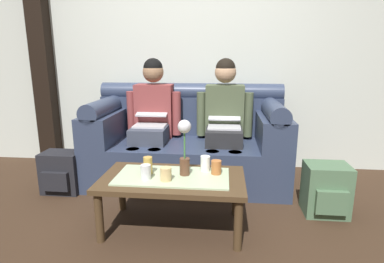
% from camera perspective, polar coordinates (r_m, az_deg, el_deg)
% --- Properties ---
extents(ground_plane, '(14.00, 14.00, 0.00)m').
position_cam_1_polar(ground_plane, '(2.27, -4.30, -19.49)').
color(ground_plane, '#382619').
extents(back_wall_patterned, '(6.00, 0.12, 2.90)m').
position_cam_1_polar(back_wall_patterned, '(3.60, 0.24, 16.89)').
color(back_wall_patterned, silver).
rests_on(back_wall_patterned, ground_plane).
extents(timber_pillar, '(0.20, 0.20, 2.90)m').
position_cam_1_polar(timber_pillar, '(4.03, -25.87, 15.23)').
color(timber_pillar, black).
rests_on(timber_pillar, ground_plane).
extents(couch, '(1.91, 0.88, 0.96)m').
position_cam_1_polar(couch, '(3.18, -0.73, -2.19)').
color(couch, '#2D3851').
rests_on(couch, ground_plane).
extents(person_left, '(0.56, 0.67, 1.22)m').
position_cam_1_polar(person_left, '(3.17, -7.25, 2.90)').
color(person_left, '#383D4C').
rests_on(person_left, ground_plane).
extents(person_right, '(0.56, 0.67, 1.22)m').
position_cam_1_polar(person_right, '(3.09, 5.93, 2.66)').
color(person_right, '#232326').
rests_on(person_right, ground_plane).
extents(coffee_table, '(1.03, 0.57, 0.40)m').
position_cam_1_polar(coffee_table, '(2.28, -3.55, -9.34)').
color(coffee_table, '#47331E').
rests_on(coffee_table, ground_plane).
extents(flower_vase, '(0.09, 0.09, 0.40)m').
position_cam_1_polar(flower_vase, '(2.20, -1.37, -2.36)').
color(flower_vase, brown).
rests_on(flower_vase, coffee_table).
extents(cup_near_left, '(0.06, 0.06, 0.13)m').
position_cam_1_polar(cup_near_left, '(2.29, -8.02, -6.13)').
color(cup_near_left, gold).
rests_on(cup_near_left, coffee_table).
extents(cup_near_right, '(0.07, 0.07, 0.11)m').
position_cam_1_polar(cup_near_right, '(2.34, 2.44, -5.82)').
color(cup_near_right, white).
rests_on(cup_near_right, coffee_table).
extents(cup_far_center, '(0.07, 0.07, 0.10)m').
position_cam_1_polar(cup_far_center, '(2.28, 4.44, -6.51)').
color(cup_far_center, '#B26633').
rests_on(cup_far_center, coffee_table).
extents(cup_far_left, '(0.08, 0.08, 0.09)m').
position_cam_1_polar(cup_far_left, '(2.16, -4.78, -7.71)').
color(cup_far_left, '#DBB77A').
rests_on(cup_far_left, coffee_table).
extents(cup_far_right, '(0.07, 0.07, 0.10)m').
position_cam_1_polar(cup_far_right, '(2.20, -8.41, -7.30)').
color(cup_far_right, silver).
rests_on(cup_far_right, coffee_table).
extents(backpack_left, '(0.35, 0.28, 0.38)m').
position_cam_1_polar(backpack_left, '(3.16, -22.57, -6.91)').
color(backpack_left, black).
rests_on(backpack_left, ground_plane).
extents(backpack_right, '(0.33, 0.31, 0.41)m').
position_cam_1_polar(backpack_right, '(2.74, 23.23, -9.74)').
color(backpack_right, '#4C6B4C').
rests_on(backpack_right, ground_plane).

